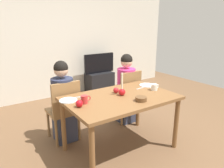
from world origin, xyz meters
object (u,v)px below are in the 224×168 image
(person_left_child, at_px, (63,103))
(mug_left, at_px, (84,99))
(chair_right, at_px, (127,93))
(tv_stand, at_px, (100,82))
(chair_left, at_px, (64,108))
(bowl_walnuts, at_px, (141,99))
(candle_centerpiece, at_px, (122,91))
(plate_left, at_px, (68,100))
(apple_by_left_plate, at_px, (79,104))
(plate_right, at_px, (147,85))
(apple_near_candle, at_px, (116,90))
(mug_right, at_px, (154,87))
(tv, at_px, (99,63))
(dining_table, at_px, (121,103))
(person_right_child, at_px, (126,90))

(person_left_child, xyz_separation_m, mug_left, (0.04, -0.59, 0.23))
(chair_right, height_order, tv_stand, chair_right)
(chair_left, bearing_deg, tv_stand, 47.10)
(person_left_child, height_order, bowl_walnuts, person_left_child)
(candle_centerpiece, relative_size, mug_left, 2.35)
(plate_left, xyz_separation_m, mug_left, (0.13, -0.18, 0.04))
(plate_left, xyz_separation_m, apple_by_left_plate, (0.03, -0.25, 0.04))
(plate_right, bearing_deg, apple_near_candle, -178.05)
(plate_right, distance_m, apple_near_candle, 0.58)
(mug_left, distance_m, bowl_walnuts, 0.67)
(plate_left, distance_m, mug_left, 0.23)
(mug_right, bearing_deg, apple_by_left_plate, 179.00)
(chair_left, distance_m, mug_right, 1.29)
(tv, xyz_separation_m, plate_right, (-0.43, -2.13, 0.05))
(person_left_child, xyz_separation_m, candle_centerpiece, (0.57, -0.61, 0.24))
(dining_table, xyz_separation_m, plate_left, (-0.61, 0.23, 0.09))
(plate_left, bearing_deg, apple_by_left_plate, -84.18)
(apple_by_left_plate, bearing_deg, mug_left, 35.33)
(tv, bearing_deg, mug_right, -101.88)
(plate_right, bearing_deg, plate_left, 177.22)
(candle_centerpiece, bearing_deg, person_right_child, 48.40)
(person_right_child, distance_m, plate_left, 1.27)
(chair_left, bearing_deg, plate_right, -20.68)
(plate_left, height_order, mug_right, mug_right)
(chair_left, xyz_separation_m, apple_by_left_plate, (-0.06, -0.63, 0.28))
(dining_table, bearing_deg, tv_stand, 65.59)
(chair_right, distance_m, plate_left, 1.27)
(chair_left, relative_size, person_right_child, 0.77)
(person_right_child, distance_m, apple_by_left_plate, 1.36)
(candle_centerpiece, xyz_separation_m, mug_left, (-0.53, 0.02, -0.01))
(chair_right, relative_size, tv, 1.14)
(chair_left, distance_m, apple_by_left_plate, 0.69)
(mug_right, distance_m, bowl_walnuts, 0.49)
(tv_stand, bearing_deg, mug_left, -124.23)
(chair_right, height_order, person_right_child, person_right_child)
(chair_left, xyz_separation_m, plate_left, (-0.08, -0.37, 0.24))
(person_right_child, height_order, apple_by_left_plate, person_right_child)
(dining_table, height_order, candle_centerpiece, candle_centerpiece)
(dining_table, distance_m, person_right_child, 0.87)
(person_right_child, distance_m, apple_near_candle, 0.76)
(dining_table, relative_size, tv, 1.77)
(tv_stand, relative_size, tv, 0.81)
(tv, height_order, candle_centerpiece, candle_centerpiece)
(dining_table, xyz_separation_m, candle_centerpiece, (0.04, 0.03, 0.15))
(chair_right, relative_size, candle_centerpiece, 3.02)
(apple_by_left_plate, bearing_deg, plate_right, 9.15)
(candle_centerpiece, relative_size, plate_right, 1.29)
(chair_right, xyz_separation_m, person_left_child, (-1.11, 0.03, 0.06))
(chair_right, relative_size, apple_by_left_plate, 10.74)
(bowl_walnuts, bearing_deg, mug_left, 152.60)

